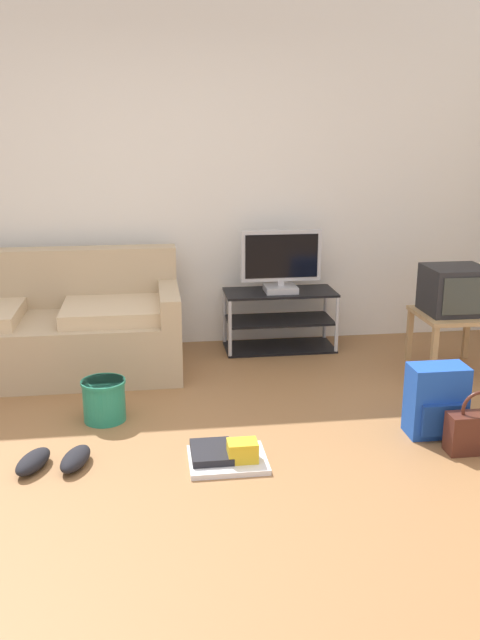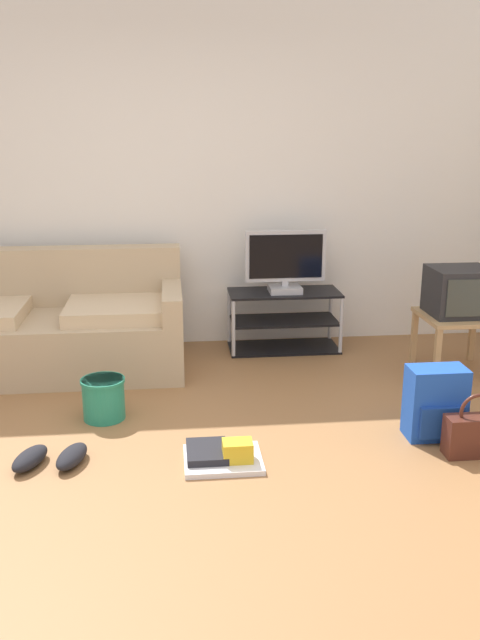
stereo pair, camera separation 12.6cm
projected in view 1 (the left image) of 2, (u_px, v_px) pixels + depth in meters
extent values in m
cube|color=olive|center=(170.00, 494.00, 3.37)|extent=(9.00, 9.80, 0.02)
cube|color=silver|center=(153.00, 178.00, 5.32)|extent=(9.00, 0.10, 2.70)
cube|color=tan|center=(45.00, 346.00, 4.93)|extent=(1.95, 0.89, 0.42)
cube|color=tan|center=(47.00, 278.00, 5.14)|extent=(1.95, 0.20, 0.44)
cube|color=tan|center=(169.00, 300.00, 4.96)|extent=(0.14, 0.89, 0.20)
cube|color=#CBAF89|center=(118.00, 311.00, 4.87)|extent=(0.78, 0.62, 0.10)
cube|color=black|center=(280.00, 292.00, 5.40)|extent=(0.88, 0.40, 0.02)
cube|color=black|center=(279.00, 320.00, 5.46)|extent=(0.85, 0.38, 0.02)
cube|color=black|center=(279.00, 347.00, 5.53)|extent=(0.88, 0.40, 0.02)
cylinder|color=#B7B7BC|center=(230.00, 329.00, 5.23)|extent=(0.03, 0.03, 0.48)
cylinder|color=#B7B7BC|center=(337.00, 324.00, 5.34)|extent=(0.03, 0.03, 0.48)
cylinder|color=#B7B7BC|center=(225.00, 316.00, 5.58)|extent=(0.03, 0.03, 0.48)
cylinder|color=#B7B7BC|center=(325.00, 312.00, 5.69)|extent=(0.03, 0.03, 0.48)
cube|color=#B2B2B7|center=(281.00, 289.00, 5.37)|extent=(0.25, 0.22, 0.05)
cube|color=#B2B2B7|center=(281.00, 283.00, 5.36)|extent=(0.05, 0.04, 0.04)
cube|color=#B2B2B7|center=(281.00, 256.00, 5.30)|extent=(0.63, 0.04, 0.40)
cube|color=black|center=(282.00, 256.00, 5.27)|extent=(0.57, 0.01, 0.34)
cube|color=tan|center=(453.00, 315.00, 4.94)|extent=(0.52, 0.52, 0.03)
cube|color=tan|center=(434.00, 355.00, 4.75)|extent=(0.04, 0.04, 0.40)
cube|color=tan|center=(409.00, 335.00, 5.19)|extent=(0.04, 0.04, 0.40)
cube|color=tan|center=(466.00, 333.00, 5.25)|extent=(0.04, 0.04, 0.40)
cube|color=#232326|center=(455.00, 290.00, 4.91)|extent=(0.42, 0.38, 0.34)
cube|color=#333833|center=(467.00, 296.00, 4.72)|extent=(0.35, 0.01, 0.27)
cube|color=blue|center=(436.00, 400.00, 3.95)|extent=(0.33, 0.19, 0.42)
cube|color=navy|center=(443.00, 420.00, 3.86)|extent=(0.25, 0.04, 0.19)
cylinder|color=navy|center=(414.00, 390.00, 4.04)|extent=(0.04, 0.04, 0.34)
cylinder|color=navy|center=(443.00, 388.00, 4.06)|extent=(0.04, 0.04, 0.34)
cube|color=#4C2319|center=(477.00, 433.00, 3.75)|extent=(0.34, 0.13, 0.23)
torus|color=#4C2319|center=(480.00, 408.00, 3.71)|extent=(0.21, 0.02, 0.21)
cylinder|color=#238466|center=(104.00, 400.00, 4.15)|extent=(0.26, 0.26, 0.26)
cylinder|color=#238466|center=(103.00, 382.00, 4.12)|extent=(0.27, 0.27, 0.02)
ellipsoid|color=black|center=(33.00, 461.00, 3.58)|extent=(0.22, 0.31, 0.09)
ellipsoid|color=black|center=(76.00, 459.00, 3.61)|extent=(0.20, 0.31, 0.09)
cube|color=silver|center=(228.00, 460.00, 3.66)|extent=(0.42, 0.35, 0.03)
cube|color=gold|center=(242.00, 451.00, 3.61)|extent=(0.16, 0.12, 0.11)
cube|color=black|center=(211.00, 452.00, 3.67)|extent=(0.22, 0.28, 0.04)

